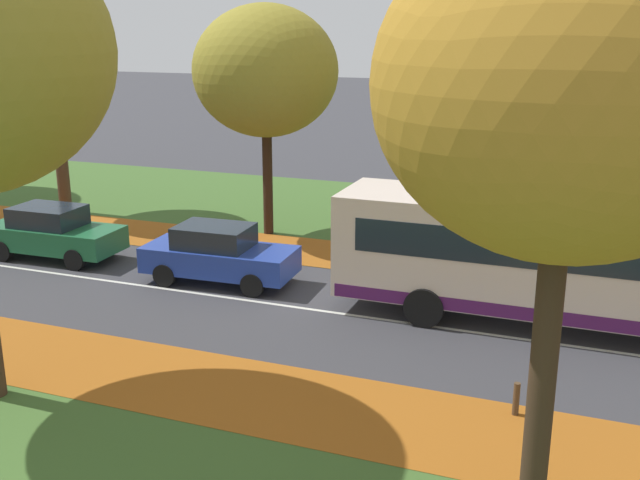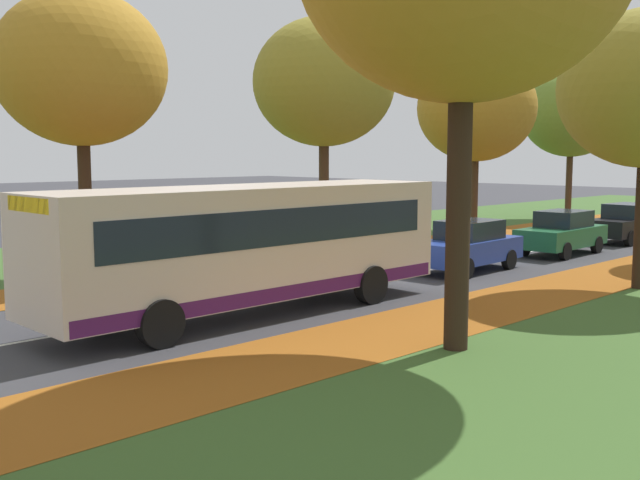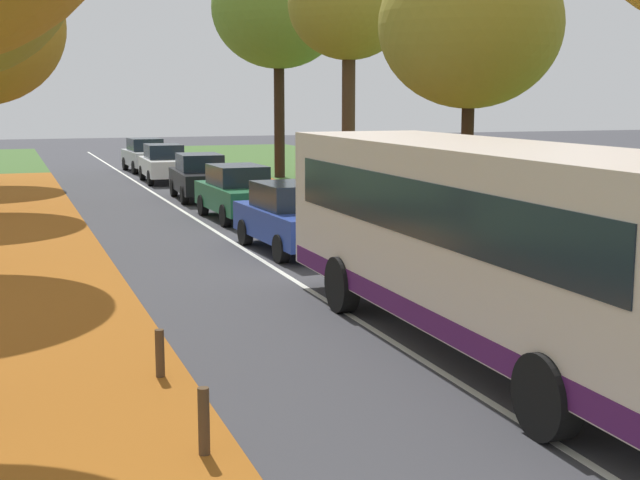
{
  "view_description": "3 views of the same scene",
  "coord_description": "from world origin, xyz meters",
  "px_view_note": "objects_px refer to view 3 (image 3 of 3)",
  "views": [
    {
      "loc": [
        -16.4,
        9.5,
        6.94
      ],
      "look_at": [
        -0.86,
        15.42,
        2.12
      ],
      "focal_mm": 42.0,
      "sensor_mm": 36.0,
      "label": 1
    },
    {
      "loc": [
        14.53,
        -0.66,
        3.73
      ],
      "look_at": [
        0.51,
        13.1,
        1.45
      ],
      "focal_mm": 42.0,
      "sensor_mm": 36.0,
      "label": 2
    },
    {
      "loc": [
        -5.4,
        -0.78,
        3.65
      ],
      "look_at": [
        -0.7,
        12.35,
        1.4
      ],
      "focal_mm": 50.0,
      "sensor_mm": 36.0,
      "label": 3
    }
  ],
  "objects_px": {
    "car_green_following": "(239,192)",
    "bollard_sixth": "(160,354)",
    "car_black_third_in_line": "(200,177)",
    "bollard_fifth": "(204,422)",
    "bus": "(493,235)",
    "car_blue_lead": "(293,217)",
    "car_white_fourth_in_line": "(164,163)",
    "tree_right_far": "(349,6)",
    "car_silver_trailing": "(146,155)",
    "tree_right_mid": "(470,25)",
    "tree_right_distant": "(279,8)"
  },
  "relations": [
    {
      "from": "tree_right_far",
      "to": "car_white_fourth_in_line",
      "type": "height_order",
      "value": "tree_right_far"
    },
    {
      "from": "tree_right_far",
      "to": "tree_right_distant",
      "type": "height_order",
      "value": "tree_right_distant"
    },
    {
      "from": "car_blue_lead",
      "to": "car_green_following",
      "type": "relative_size",
      "value": 1.01
    },
    {
      "from": "bollard_sixth",
      "to": "car_white_fourth_in_line",
      "type": "relative_size",
      "value": 0.15
    },
    {
      "from": "bollard_fifth",
      "to": "bollard_sixth",
      "type": "height_order",
      "value": "bollard_fifth"
    },
    {
      "from": "bollard_fifth",
      "to": "car_green_following",
      "type": "height_order",
      "value": "car_green_following"
    },
    {
      "from": "tree_right_distant",
      "to": "car_white_fourth_in_line",
      "type": "xyz_separation_m",
      "value": [
        -5.34,
        -0.58,
        -6.68
      ]
    },
    {
      "from": "tree_right_distant",
      "to": "bus",
      "type": "relative_size",
      "value": 0.98
    },
    {
      "from": "car_blue_lead",
      "to": "car_white_fourth_in_line",
      "type": "xyz_separation_m",
      "value": [
        0.11,
        18.21,
        0.0
      ]
    },
    {
      "from": "bus",
      "to": "car_silver_trailing",
      "type": "xyz_separation_m",
      "value": [
        0.08,
        32.92,
        -0.89
      ]
    },
    {
      "from": "tree_right_mid",
      "to": "bus",
      "type": "bearing_deg",
      "value": -116.96
    },
    {
      "from": "tree_right_mid",
      "to": "car_blue_lead",
      "type": "height_order",
      "value": "tree_right_mid"
    },
    {
      "from": "tree_right_mid",
      "to": "car_blue_lead",
      "type": "bearing_deg",
      "value": -170.82
    },
    {
      "from": "car_blue_lead",
      "to": "car_white_fourth_in_line",
      "type": "bearing_deg",
      "value": 89.65
    },
    {
      "from": "car_blue_lead",
      "to": "car_black_third_in_line",
      "type": "xyz_separation_m",
      "value": [
        0.21,
        11.35,
        0.0
      ]
    },
    {
      "from": "car_green_following",
      "to": "bollard_sixth",
      "type": "bearing_deg",
      "value": -108.41
    },
    {
      "from": "bus",
      "to": "car_black_third_in_line",
      "type": "height_order",
      "value": "bus"
    },
    {
      "from": "tree_right_distant",
      "to": "car_blue_lead",
      "type": "distance_m",
      "value": 20.67
    },
    {
      "from": "bollard_sixth",
      "to": "car_blue_lead",
      "type": "bearing_deg",
      "value": 61.8
    },
    {
      "from": "tree_right_mid",
      "to": "car_blue_lead",
      "type": "xyz_separation_m",
      "value": [
        -5.08,
        -0.82,
        -4.63
      ]
    },
    {
      "from": "bollard_fifth",
      "to": "bus",
      "type": "distance_m",
      "value": 5.48
    },
    {
      "from": "bollard_fifth",
      "to": "car_white_fourth_in_line",
      "type": "xyz_separation_m",
      "value": [
        4.74,
        29.54,
        0.45
      ]
    },
    {
      "from": "car_blue_lead",
      "to": "car_white_fourth_in_line",
      "type": "relative_size",
      "value": 1.01
    },
    {
      "from": "tree_right_mid",
      "to": "bollard_fifth",
      "type": "bearing_deg",
      "value": -128.6
    },
    {
      "from": "car_green_following",
      "to": "car_silver_trailing",
      "type": "relative_size",
      "value": 1.0
    },
    {
      "from": "bollard_sixth",
      "to": "car_green_following",
      "type": "xyz_separation_m",
      "value": [
        4.8,
        14.41,
        0.49
      ]
    },
    {
      "from": "bus",
      "to": "car_green_following",
      "type": "distance_m",
      "value": 14.76
    },
    {
      "from": "bus",
      "to": "car_silver_trailing",
      "type": "bearing_deg",
      "value": 89.85
    },
    {
      "from": "car_blue_lead",
      "to": "tree_right_far",
      "type": "bearing_deg",
      "value": 61.44
    },
    {
      "from": "tree_right_mid",
      "to": "car_black_third_in_line",
      "type": "distance_m",
      "value": 12.5
    },
    {
      "from": "bollard_fifth",
      "to": "car_white_fourth_in_line",
      "type": "height_order",
      "value": "car_white_fourth_in_line"
    },
    {
      "from": "tree_right_mid",
      "to": "tree_right_distant",
      "type": "height_order",
      "value": "tree_right_distant"
    },
    {
      "from": "tree_right_mid",
      "to": "car_white_fourth_in_line",
      "type": "relative_size",
      "value": 1.79
    },
    {
      "from": "bollard_fifth",
      "to": "tree_right_far",
      "type": "bearing_deg",
      "value": 64.84
    },
    {
      "from": "tree_right_far",
      "to": "car_black_third_in_line",
      "type": "distance_m",
      "value": 7.91
    },
    {
      "from": "bus",
      "to": "car_green_following",
      "type": "bearing_deg",
      "value": 89.76
    },
    {
      "from": "car_blue_lead",
      "to": "tree_right_distant",
      "type": "bearing_deg",
      "value": 73.81
    },
    {
      "from": "bus",
      "to": "car_black_third_in_line",
      "type": "relative_size",
      "value": 2.43
    },
    {
      "from": "bollard_fifth",
      "to": "bollard_sixth",
      "type": "relative_size",
      "value": 1.12
    },
    {
      "from": "tree_right_distant",
      "to": "bollard_fifth",
      "type": "xyz_separation_m",
      "value": [
        -10.08,
        -30.12,
        -7.13
      ]
    },
    {
      "from": "tree_right_mid",
      "to": "car_silver_trailing",
      "type": "height_order",
      "value": "tree_right_mid"
    },
    {
      "from": "bollard_sixth",
      "to": "car_black_third_in_line",
      "type": "distance_m",
      "value": 20.55
    },
    {
      "from": "bollard_fifth",
      "to": "car_white_fourth_in_line",
      "type": "relative_size",
      "value": 0.17
    },
    {
      "from": "tree_right_distant",
      "to": "car_black_third_in_line",
      "type": "distance_m",
      "value": 11.29
    },
    {
      "from": "car_green_following",
      "to": "car_white_fourth_in_line",
      "type": "distance_m",
      "value": 12.41
    },
    {
      "from": "car_white_fourth_in_line",
      "to": "car_silver_trailing",
      "type": "relative_size",
      "value": 0.99
    },
    {
      "from": "bus",
      "to": "car_white_fourth_in_line",
      "type": "xyz_separation_m",
      "value": [
        -0.0,
        27.14,
        -0.89
      ]
    },
    {
      "from": "car_green_following",
      "to": "bus",
      "type": "bearing_deg",
      "value": -90.24
    },
    {
      "from": "car_green_following",
      "to": "car_black_third_in_line",
      "type": "xyz_separation_m",
      "value": [
        0.03,
        5.55,
        0.0
      ]
    },
    {
      "from": "bollard_sixth",
      "to": "bus",
      "type": "xyz_separation_m",
      "value": [
        4.73,
        -0.32,
        1.38
      ]
    }
  ]
}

